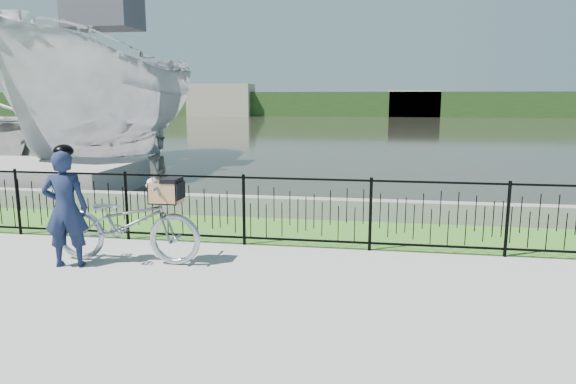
# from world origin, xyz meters

# --- Properties ---
(ground) EXTENTS (120.00, 120.00, 0.00)m
(ground) POSITION_xyz_m (0.00, 0.00, 0.00)
(ground) COLOR gray
(ground) RESTS_ON ground
(grass_strip) EXTENTS (60.00, 2.00, 0.01)m
(grass_strip) POSITION_xyz_m (0.00, 2.60, 0.00)
(grass_strip) COLOR #386B21
(grass_strip) RESTS_ON ground
(water) EXTENTS (120.00, 120.00, 0.00)m
(water) POSITION_xyz_m (0.00, 33.00, 0.00)
(water) COLOR black
(water) RESTS_ON ground
(quay_wall) EXTENTS (60.00, 0.30, 0.40)m
(quay_wall) POSITION_xyz_m (0.00, 3.60, 0.20)
(quay_wall) COLOR gray
(quay_wall) RESTS_ON ground
(fence) EXTENTS (14.00, 0.06, 1.15)m
(fence) POSITION_xyz_m (0.00, 1.60, 0.58)
(fence) COLOR black
(fence) RESTS_ON ground
(far_treeline) EXTENTS (120.00, 6.00, 3.00)m
(far_treeline) POSITION_xyz_m (0.00, 60.00, 1.50)
(far_treeline) COLOR #27461B
(far_treeline) RESTS_ON ground
(far_building_left) EXTENTS (8.00, 4.00, 4.00)m
(far_building_left) POSITION_xyz_m (-18.00, 58.00, 2.00)
(far_building_left) COLOR #A09681
(far_building_left) RESTS_ON ground
(far_building_right) EXTENTS (6.00, 3.00, 3.20)m
(far_building_right) POSITION_xyz_m (6.00, 58.50, 1.60)
(far_building_right) COLOR #A09681
(far_building_right) RESTS_ON ground
(bicycle_rig) EXTENTS (2.20, 0.77, 1.26)m
(bicycle_rig) POSITION_xyz_m (-2.44, 0.49, 0.59)
(bicycle_rig) COLOR #A0A5AC
(bicycle_rig) RESTS_ON ground
(cyclist) EXTENTS (0.69, 0.54, 1.72)m
(cyclist) POSITION_xyz_m (-3.19, 0.19, 0.85)
(cyclist) COLOR #151E3B
(cyclist) RESTS_ON ground
(boat_near) EXTENTS (4.54, 11.33, 6.13)m
(boat_near) POSITION_xyz_m (-7.73, 10.06, 2.25)
(boat_near) COLOR silver
(boat_near) RESTS_ON water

